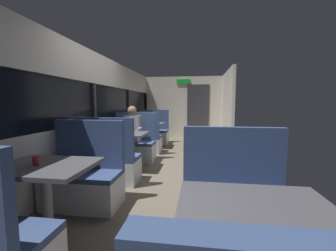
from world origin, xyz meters
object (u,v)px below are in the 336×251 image
at_px(dining_table_near_window, 45,175).
at_px(coffee_cup_primary, 37,160).
at_px(bench_far_window_facing_entry, 154,133).
at_px(dining_table_mid_window, 124,138).
at_px(coffee_cup_secondary, 140,122).
at_px(seated_passenger, 133,138).
at_px(dining_table_far_window, 149,126).
at_px(bench_near_window_facing_entry, 84,180).
at_px(bench_mid_window_facing_entry, 134,146).
at_px(bench_front_aisle_facing_entry, 234,213).
at_px(dining_table_front_aisle, 256,223).
at_px(bench_far_window_facing_end, 143,140).
at_px(bench_mid_window_facing_end, 110,163).

height_order(dining_table_near_window, coffee_cup_primary, coffee_cup_primary).
bearing_deg(bench_far_window_facing_entry, dining_table_mid_window, -90.00).
distance_m(dining_table_near_window, coffee_cup_secondary, 4.26).
bearing_deg(bench_far_window_facing_entry, seated_passenger, -90.00).
distance_m(dining_table_near_window, dining_table_far_window, 4.41).
height_order(bench_near_window_facing_entry, seated_passenger, seated_passenger).
xyz_separation_m(dining_table_near_window, dining_table_mid_window, (0.00, 2.20, 0.00)).
bearing_deg(bench_far_window_facing_entry, coffee_cup_primary, -90.73).
height_order(bench_mid_window_facing_entry, bench_front_aisle_facing_entry, same).
distance_m(dining_table_near_window, dining_table_front_aisle, 1.89).
relative_size(bench_near_window_facing_entry, bench_far_window_facing_end, 1.00).
relative_size(seated_passenger, coffee_cup_secondary, 14.00).
height_order(coffee_cup_primary, coffee_cup_secondary, same).
bearing_deg(dining_table_mid_window, bench_front_aisle_facing_entry, -49.62).
height_order(dining_table_near_window, bench_mid_window_facing_end, bench_mid_window_facing_end).
height_order(bench_mid_window_facing_end, seated_passenger, seated_passenger).
bearing_deg(bench_mid_window_facing_entry, dining_table_far_window, 90.00).
distance_m(dining_table_mid_window, bench_mid_window_facing_entry, 0.77).
bearing_deg(bench_far_window_facing_end, dining_table_front_aisle, -67.44).
distance_m(dining_table_mid_window, coffee_cup_secondary, 2.07).
bearing_deg(dining_table_far_window, bench_front_aisle_facing_entry, -67.44).
distance_m(dining_table_near_window, seated_passenger, 2.83).
xyz_separation_m(bench_far_window_facing_end, seated_passenger, (0.00, -0.88, 0.21)).
bearing_deg(dining_table_far_window, bench_mid_window_facing_entry, -90.00).
xyz_separation_m(bench_mid_window_facing_entry, dining_table_front_aisle, (1.79, -3.50, 0.31)).
distance_m(bench_mid_window_facing_entry, coffee_cup_primary, 2.96).
height_order(bench_far_window_facing_entry, bench_front_aisle_facing_entry, same).
distance_m(bench_mid_window_facing_entry, bench_far_window_facing_end, 0.81).
distance_m(bench_mid_window_facing_end, bench_front_aisle_facing_entry, 2.28).
xyz_separation_m(bench_near_window_facing_entry, coffee_cup_secondary, (-0.21, 3.55, 0.46)).
distance_m(bench_mid_window_facing_end, bench_far_window_facing_entry, 3.60).
bearing_deg(bench_far_window_facing_end, bench_front_aisle_facing_entry, -63.62).
bearing_deg(dining_table_near_window, bench_mid_window_facing_entry, 90.00).
bearing_deg(dining_table_front_aisle, bench_far_window_facing_end, 112.56).
relative_size(dining_table_mid_window, dining_table_far_window, 1.00).
xyz_separation_m(dining_table_near_window, bench_mid_window_facing_end, (0.00, 1.50, -0.31)).
bearing_deg(dining_table_near_window, coffee_cup_secondary, 92.85).
bearing_deg(dining_table_near_window, dining_table_far_window, 90.00).
bearing_deg(dining_table_front_aisle, bench_far_window_facing_entry, 107.41).
relative_size(dining_table_near_window, dining_table_front_aisle, 1.00).
bearing_deg(dining_table_front_aisle, bench_mid_window_facing_end, 130.38).
bearing_deg(seated_passenger, bench_mid_window_facing_entry, 90.00).
bearing_deg(seated_passenger, bench_far_window_facing_end, 90.00).
bearing_deg(bench_far_window_facing_entry, bench_mid_window_facing_end, -90.00).
bearing_deg(dining_table_front_aisle, coffee_cup_secondary, 112.42).
bearing_deg(bench_front_aisle_facing_entry, bench_mid_window_facing_end, 141.86).
distance_m(bench_mid_window_facing_end, dining_table_far_window, 2.92).
xyz_separation_m(bench_mid_window_facing_entry, dining_table_far_window, (0.00, 1.50, 0.31)).
bearing_deg(seated_passenger, bench_front_aisle_facing_entry, -56.77).
bearing_deg(dining_table_far_window, bench_far_window_facing_entry, 90.00).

